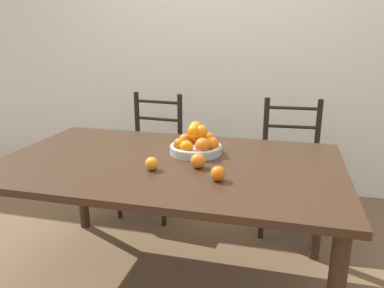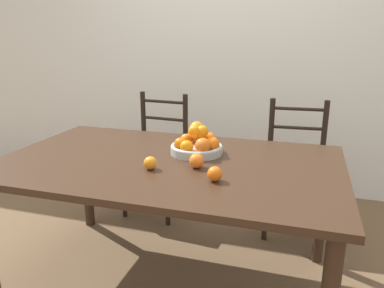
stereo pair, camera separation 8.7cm
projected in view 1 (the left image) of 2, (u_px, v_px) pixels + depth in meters
ground_plane at (171, 281)px, 2.22m from camera, size 12.00×12.00×0.00m
wall_back at (223, 47)px, 3.35m from camera, size 8.00×0.06×2.60m
dining_table at (169, 175)px, 2.03m from camera, size 1.82×1.10×0.75m
fruit_bowl at (197, 144)px, 2.12m from camera, size 0.30×0.30×0.18m
orange_loose_0 at (218, 173)px, 1.72m from camera, size 0.07×0.07×0.07m
orange_loose_1 at (198, 161)px, 1.89m from camera, size 0.08×0.08×0.08m
orange_loose_2 at (152, 164)px, 1.86m from camera, size 0.07×0.07×0.07m
chair_left at (152, 157)px, 3.00m from camera, size 0.45×0.43×0.95m
chair_right at (290, 168)px, 2.74m from camera, size 0.45×0.43×0.95m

